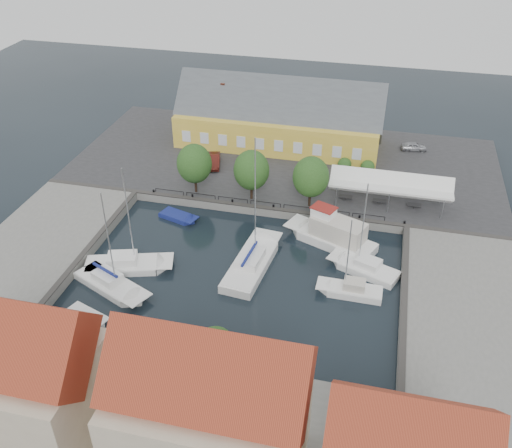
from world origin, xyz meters
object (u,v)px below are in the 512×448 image
(tent_canopy, at_px, (391,185))
(launch_nw, at_px, (178,218))
(launch_sw, at_px, (87,318))
(warehouse, at_px, (275,119))
(car_red, at_px, (214,161))
(east_boat_a, at_px, (365,269))
(trawler, at_px, (333,236))
(west_boat_d, at_px, (111,286))
(car_silver, at_px, (414,147))
(center_sailboat, at_px, (252,264))
(west_boat_c, at_px, (127,266))
(east_boat_b, at_px, (351,292))

(tent_canopy, distance_m, launch_nw, 25.01)
(launch_sw, xyz_separation_m, launch_nw, (2.30, 18.09, -0.00))
(warehouse, distance_m, launch_sw, 40.51)
(car_red, bearing_deg, east_boat_a, -53.45)
(warehouse, bearing_deg, launch_sw, -103.46)
(launch_nw, bearing_deg, warehouse, 71.45)
(trawler, bearing_deg, launch_sw, -140.09)
(east_boat_a, xyz_separation_m, west_boat_d, (-24.05, -8.46, 0.01))
(car_silver, height_order, launch_nw, car_silver)
(car_silver, relative_size, car_red, 0.80)
(center_sailboat, bearing_deg, west_boat_c, -165.61)
(west_boat_d, height_order, launch_sw, west_boat_d)
(west_boat_d, bearing_deg, car_silver, 51.87)
(car_silver, xyz_separation_m, west_boat_c, (-28.33, -33.01, -1.34))
(warehouse, height_order, launch_sw, warehouse)
(trawler, bearing_deg, car_silver, 70.86)
(center_sailboat, relative_size, west_boat_c, 1.21)
(tent_canopy, bearing_deg, launch_sw, -135.73)
(tent_canopy, distance_m, car_silver, 15.95)
(tent_canopy, xyz_separation_m, trawler, (-5.45, -8.16, -2.67))
(east_boat_a, relative_size, launch_nw, 2.14)
(east_boat_a, xyz_separation_m, launch_sw, (-24.31, -13.04, -0.17))
(launch_nw, bearing_deg, car_red, 86.37)
(warehouse, distance_m, center_sailboat, 28.61)
(center_sailboat, xyz_separation_m, trawler, (7.62, 6.09, 0.65))
(launch_sw, height_order, launch_nw, launch_sw)
(car_red, distance_m, launch_nw, 12.05)
(tent_canopy, xyz_separation_m, car_silver, (2.79, 15.57, -2.09))
(launch_sw, bearing_deg, tent_canopy, 44.27)
(west_boat_c, bearing_deg, warehouse, 74.05)
(east_boat_a, bearing_deg, tent_canopy, 82.28)
(west_boat_c, height_order, launch_sw, west_boat_c)
(car_red, distance_m, center_sailboat, 21.38)
(tent_canopy, distance_m, launch_sw, 36.45)
(trawler, relative_size, launch_sw, 2.28)
(east_boat_a, height_order, west_boat_d, west_boat_d)
(center_sailboat, distance_m, east_boat_b, 10.56)
(warehouse, height_order, east_boat_a, warehouse)
(warehouse, relative_size, west_boat_d, 2.43)
(warehouse, relative_size, launch_nw, 5.73)
(warehouse, relative_size, trawler, 2.67)
(car_silver, xyz_separation_m, launch_nw, (-26.46, -22.79, -1.51))
(center_sailboat, bearing_deg, launch_nw, 146.49)
(center_sailboat, relative_size, launch_sw, 3.13)
(car_silver, distance_m, west_boat_d, 46.18)
(car_silver, xyz_separation_m, launch_sw, (-28.75, -40.89, -1.51))
(east_boat_a, distance_m, launch_nw, 22.58)
(trawler, bearing_deg, warehouse, 116.86)
(tent_canopy, relative_size, launch_sw, 2.98)
(west_boat_c, height_order, launch_nw, west_boat_c)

